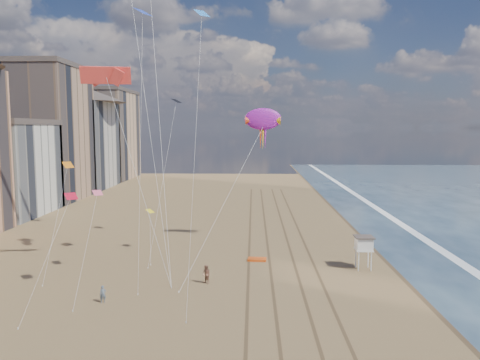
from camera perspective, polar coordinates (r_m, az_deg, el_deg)
name	(u,v)px	position (r m, az deg, el deg)	size (l,w,h in m)	color
wet_sand	(388,235)	(71.80, 17.64, -6.36)	(260.00, 260.00, 0.00)	#42301E
foam	(418,235)	(73.06, 20.83, -6.26)	(260.00, 260.00, 0.00)	white
tracks	(279,252)	(59.42, 4.78, -8.72)	(7.68, 120.00, 0.01)	brown
buildings	(29,137)	(103.23, -24.31, 4.75)	(34.72, 131.35, 29.00)	#C6B284
lifeguard_stand	(364,244)	(53.31, 14.86, -7.54)	(2.04, 2.04, 3.67)	white
grounded_kite	(257,259)	(55.59, 2.10, -9.64)	(2.14, 1.36, 0.24)	#DF4E12
show_kite	(263,119)	(60.60, 2.81, 7.38)	(6.41, 9.64, 25.33)	purple
kite_flyer_a	(103,294)	(44.31, -16.37, -13.22)	(0.57, 0.38, 1.57)	slate
kite_flyer_b	(206,274)	(47.48, -4.12, -11.42)	(0.93, 0.73, 1.92)	#905F49
small_kites	(134,107)	(52.24, -12.81, 8.70)	(18.96, 21.09, 22.67)	#F76081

